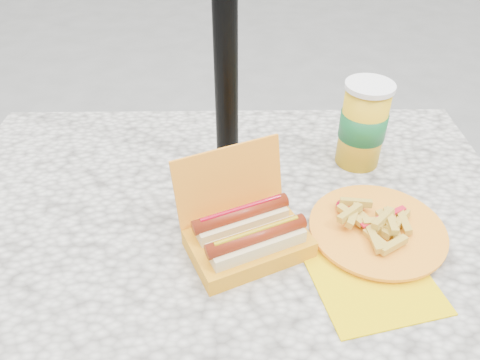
{
  "coord_description": "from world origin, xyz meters",
  "views": [
    {
      "loc": [
        0.01,
        -0.73,
        1.39
      ],
      "look_at": [
        0.03,
        0.02,
        0.8
      ],
      "focal_mm": 35.0,
      "sensor_mm": 36.0,
      "label": 1
    }
  ],
  "objects_px": {
    "hotdog_box": "(247,233)",
    "soda_cup": "(363,124)",
    "umbrella_pole": "(225,11)",
    "fries_plate": "(376,232)"
  },
  "relations": [
    {
      "from": "umbrella_pole",
      "to": "hotdog_box",
      "type": "xyz_separation_m",
      "value": [
        0.04,
        -0.28,
        -0.31
      ]
    },
    {
      "from": "umbrella_pole",
      "to": "fries_plate",
      "type": "distance_m",
      "value": 0.51
    },
    {
      "from": "fries_plate",
      "to": "soda_cup",
      "type": "height_order",
      "value": "soda_cup"
    },
    {
      "from": "fries_plate",
      "to": "soda_cup",
      "type": "xyz_separation_m",
      "value": [
        0.02,
        0.25,
        0.09
      ]
    },
    {
      "from": "hotdog_box",
      "to": "soda_cup",
      "type": "xyz_separation_m",
      "value": [
        0.27,
        0.28,
        0.06
      ]
    },
    {
      "from": "hotdog_box",
      "to": "fries_plate",
      "type": "xyz_separation_m",
      "value": [
        0.25,
        0.03,
        -0.02
      ]
    },
    {
      "from": "umbrella_pole",
      "to": "soda_cup",
      "type": "height_order",
      "value": "umbrella_pole"
    },
    {
      "from": "hotdog_box",
      "to": "fries_plate",
      "type": "distance_m",
      "value": 0.25
    },
    {
      "from": "fries_plate",
      "to": "umbrella_pole",
      "type": "bearing_deg",
      "value": 138.31
    },
    {
      "from": "hotdog_box",
      "to": "soda_cup",
      "type": "distance_m",
      "value": 0.39
    }
  ]
}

